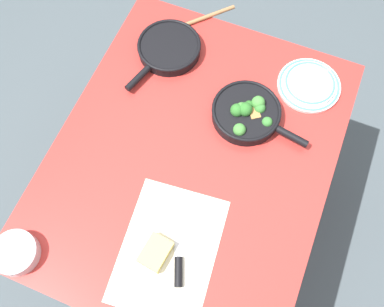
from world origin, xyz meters
The scene contains 10 objects.
ground_plane centered at (0.00, 0.00, 0.00)m, with size 14.00×14.00×0.00m, color #424C51.
dining_table_red centered at (0.00, 0.00, 0.65)m, with size 1.12×0.89×0.74m.
skillet_broccoli centered at (0.20, -0.12, 0.77)m, with size 0.23×0.34×0.08m.
skillet_eggs centered at (0.35, 0.23, 0.76)m, with size 0.33×0.23×0.04m.
wooden_spoon centered at (0.48, 0.23, 0.75)m, with size 0.27×0.25×0.02m.
parchment_sheet centered at (-0.31, -0.05, 0.74)m, with size 0.42×0.32×0.00m.
grater_knife centered at (-0.30, -0.08, 0.75)m, with size 0.28×0.13×0.02m.
cheese_block centered at (-0.33, -0.02, 0.76)m, with size 0.11×0.08×0.04m.
dinner_plate_stack centered at (0.40, -0.28, 0.75)m, with size 0.22×0.22×0.03m.
prep_bowl_steel centered at (-0.49, 0.36, 0.76)m, with size 0.13×0.13×0.05m.
Camera 1 is at (-0.51, -0.21, 2.03)m, focal length 40.00 mm.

